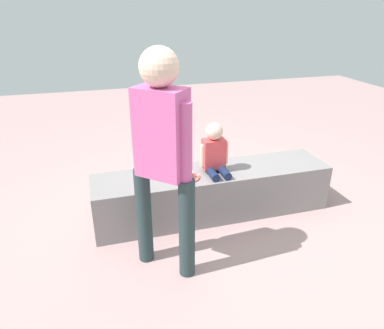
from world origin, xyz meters
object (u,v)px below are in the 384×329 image
object	(u,v)px
adult_standing	(162,148)
cake_plate	(188,176)
gift_bag	(214,170)
water_bottle_near_gift	(254,177)
handbag_black_leather	(156,179)
child_seated	(215,151)

from	to	relation	value
adult_standing	cake_plate	xyz separation A→B (m)	(0.34, 0.57, -0.54)
gift_bag	water_bottle_near_gift	world-z (taller)	gift_bag
handbag_black_leather	gift_bag	bearing A→B (deg)	4.10
cake_plate	handbag_black_leather	size ratio (longest dim) A/B	0.60
handbag_black_leather	cake_plate	bearing A→B (deg)	-76.31
child_seated	handbag_black_leather	size ratio (longest dim) A/B	1.29
cake_plate	water_bottle_near_gift	xyz separation A→B (m)	(0.95, 0.53, -0.39)
adult_standing	handbag_black_leather	bearing A→B (deg)	82.50
child_seated	water_bottle_near_gift	xyz separation A→B (m)	(0.67, 0.47, -0.58)
adult_standing	cake_plate	distance (m)	0.86
gift_bag	handbag_black_leather	xyz separation A→B (m)	(-0.71, -0.05, 0.01)
adult_standing	handbag_black_leather	size ratio (longest dim) A/B	4.52
handbag_black_leather	adult_standing	bearing A→B (deg)	-97.50
child_seated	gift_bag	distance (m)	0.93
cake_plate	gift_bag	distance (m)	1.00
adult_standing	water_bottle_near_gift	world-z (taller)	adult_standing
water_bottle_near_gift	adult_standing	bearing A→B (deg)	-139.32
adult_standing	handbag_black_leather	distance (m)	1.57
water_bottle_near_gift	gift_bag	bearing A→B (deg)	151.21
gift_bag	water_bottle_near_gift	bearing A→B (deg)	-28.79
water_bottle_near_gift	handbag_black_leather	distance (m)	1.14
gift_bag	adult_standing	bearing A→B (deg)	-123.29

